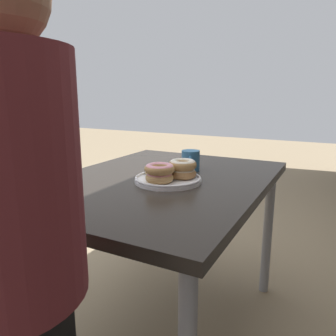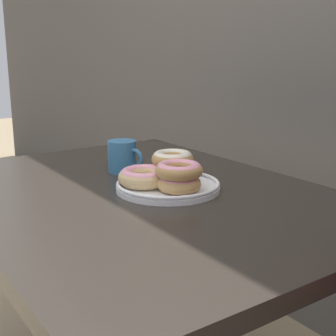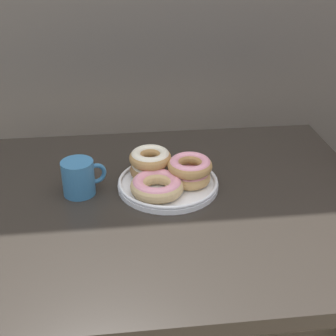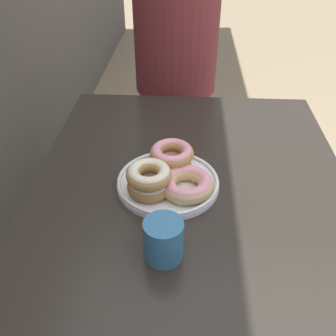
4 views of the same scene
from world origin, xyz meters
name	(u,v)px [view 4 (image 4 of 4)]	position (x,y,z in m)	size (l,w,h in m)	color
dining_table	(189,218)	(0.00, 0.28, 0.67)	(1.19, 0.87, 0.74)	#28231E
donut_plate	(168,175)	(0.04, 0.34, 0.78)	(0.28, 0.28, 0.09)	white
coffee_mug	(163,238)	(-0.19, 0.34, 0.79)	(0.12, 0.09, 0.10)	teal
person_figure	(176,70)	(0.83, 0.35, 0.76)	(0.36, 0.35, 1.39)	black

